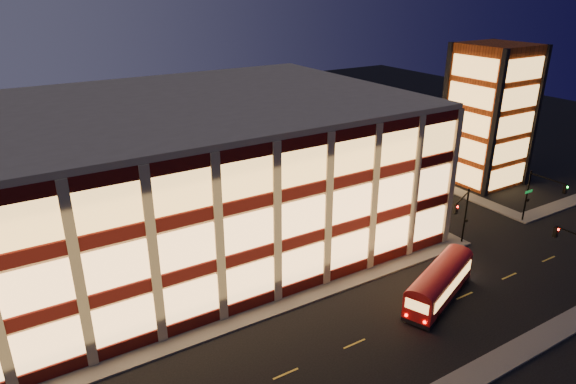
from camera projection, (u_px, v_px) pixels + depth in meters
ground at (268, 319)px, 40.86m from camera, size 200.00×200.00×0.00m
sidewalk_office_south at (228, 324)px, 40.16m from camera, size 54.00×2.00×0.15m
sidewalk_office_east at (358, 193)px, 65.44m from camera, size 2.00×30.00×0.15m
sidewalk_tower_south at (555, 207)px, 61.14m from camera, size 14.00×2.00×0.15m
sidewalk_tower_west at (420, 177)px, 70.80m from camera, size 2.00×30.00×0.15m
office_building at (155, 178)px, 50.02m from camera, size 50.45×30.45×14.50m
stair_tower at (489, 115)px, 66.37m from camera, size 8.60×8.60×18.00m
traffic_signal_far at (462, 211)px, 50.33m from camera, size 3.79×1.87×6.00m
traffic_signal_right at (540, 191)px, 55.17m from camera, size 1.20×4.37×6.00m
trolley_bus at (440, 282)px, 42.74m from camera, size 9.65×5.72×3.20m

